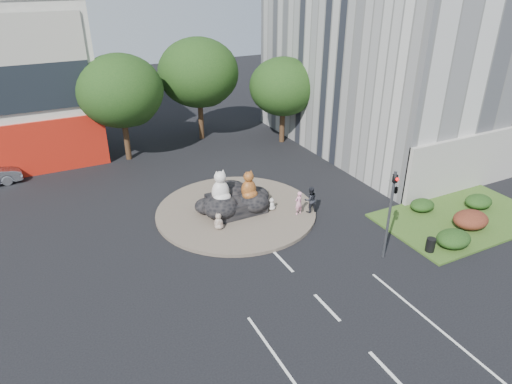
# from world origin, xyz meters

# --- Properties ---
(ground) EXTENTS (120.00, 120.00, 0.00)m
(ground) POSITION_xyz_m (0.00, 0.00, 0.00)
(ground) COLOR black
(ground) RESTS_ON ground
(roundabout_island) EXTENTS (10.00, 10.00, 0.20)m
(roundabout_island) POSITION_xyz_m (0.00, 10.00, 0.10)
(roundabout_island) COLOR brown
(roundabout_island) RESTS_ON ground
(rock_plinth) EXTENTS (3.20, 2.60, 0.90)m
(rock_plinth) POSITION_xyz_m (0.00, 10.00, 0.65)
(rock_plinth) COLOR black
(rock_plinth) RESTS_ON roundabout_island
(grass_verge) EXTENTS (10.00, 6.00, 0.12)m
(grass_verge) POSITION_xyz_m (12.00, 3.00, 0.06)
(grass_verge) COLOR #2F4E1A
(grass_verge) RESTS_ON ground
(tree_left) EXTENTS (6.46, 6.46, 8.27)m
(tree_left) POSITION_xyz_m (-3.93, 22.06, 5.25)
(tree_left) COLOR #382314
(tree_left) RESTS_ON ground
(tree_mid) EXTENTS (6.84, 6.84, 8.76)m
(tree_mid) POSITION_xyz_m (3.07, 24.06, 5.56)
(tree_mid) COLOR #382314
(tree_mid) RESTS_ON ground
(tree_right) EXTENTS (5.70, 5.70, 7.30)m
(tree_right) POSITION_xyz_m (9.07, 20.06, 4.63)
(tree_right) COLOR #382314
(tree_right) RESTS_ON ground
(hedge_near_green) EXTENTS (2.00, 1.60, 0.90)m
(hedge_near_green) POSITION_xyz_m (9.00, 1.00, 0.57)
(hedge_near_green) COLOR #163611
(hedge_near_green) RESTS_ON grass_verge
(hedge_red) EXTENTS (2.20, 1.76, 0.99)m
(hedge_red) POSITION_xyz_m (11.50, 2.00, 0.61)
(hedge_red) COLOR #491C13
(hedge_red) RESTS_ON grass_verge
(hedge_mid_green) EXTENTS (1.80, 1.44, 0.81)m
(hedge_mid_green) POSITION_xyz_m (14.00, 3.50, 0.53)
(hedge_mid_green) COLOR #163611
(hedge_mid_green) RESTS_ON grass_verge
(hedge_back_green) EXTENTS (1.60, 1.28, 0.72)m
(hedge_back_green) POSITION_xyz_m (10.50, 4.80, 0.48)
(hedge_back_green) COLOR #163611
(hedge_back_green) RESTS_ON grass_verge
(traffic_light) EXTENTS (0.44, 1.24, 5.00)m
(traffic_light) POSITION_xyz_m (5.10, 2.00, 3.62)
(traffic_light) COLOR #595B60
(traffic_light) RESTS_ON ground
(street_lamp) EXTENTS (2.34, 0.22, 8.06)m
(street_lamp) POSITION_xyz_m (12.82, 8.00, 4.55)
(street_lamp) COLOR #595B60
(street_lamp) RESTS_ON ground
(cat_white) EXTENTS (1.29, 1.13, 2.10)m
(cat_white) POSITION_xyz_m (-1.07, 9.82, 2.15)
(cat_white) COLOR silver
(cat_white) RESTS_ON rock_plinth
(cat_tabby) EXTENTS (1.27, 1.15, 1.85)m
(cat_tabby) POSITION_xyz_m (0.66, 9.50, 2.03)
(cat_tabby) COLOR #C15828
(cat_tabby) RESTS_ON rock_plinth
(kitten_calico) EXTENTS (0.80, 0.79, 1.01)m
(kitten_calico) POSITION_xyz_m (-1.83, 8.40, 0.71)
(kitten_calico) COLOR beige
(kitten_calico) RESTS_ON roundabout_island
(kitten_white) EXTENTS (0.65, 0.66, 0.83)m
(kitten_white) POSITION_xyz_m (2.00, 9.01, 0.61)
(kitten_white) COLOR silver
(kitten_white) RESTS_ON roundabout_island
(pedestrian_pink) EXTENTS (0.62, 0.48, 1.53)m
(pedestrian_pink) POSITION_xyz_m (3.21, 7.77, 0.96)
(pedestrian_pink) COLOR pink
(pedestrian_pink) RESTS_ON roundabout_island
(pedestrian_dark) EXTENTS (0.85, 0.68, 1.70)m
(pedestrian_dark) POSITION_xyz_m (4.00, 7.69, 1.05)
(pedestrian_dark) COLOR black
(pedestrian_dark) RESTS_ON roundabout_island
(litter_bin) EXTENTS (0.61, 0.61, 0.77)m
(litter_bin) POSITION_xyz_m (7.50, 1.19, 0.50)
(litter_bin) COLOR black
(litter_bin) RESTS_ON grass_verge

